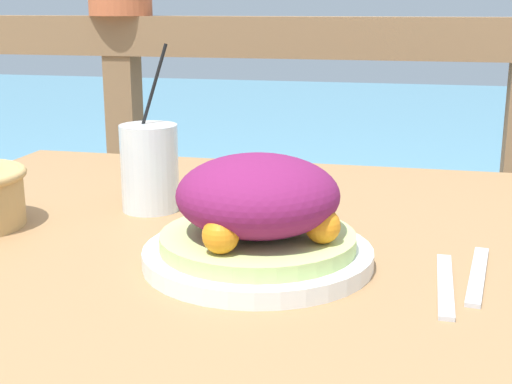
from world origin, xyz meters
name	(u,v)px	position (x,y,z in m)	size (l,w,h in m)	color
patio_table	(231,298)	(0.00, 0.00, 0.63)	(1.06, 0.90, 0.73)	#997047
railing_fence	(311,142)	(0.00, 0.72, 0.72)	(2.80, 0.08, 1.00)	brown
sea_backdrop	(374,153)	(0.00, 3.22, 0.19)	(12.00, 4.00, 0.39)	#568EA8
salad_plate	(258,218)	(0.06, -0.11, 0.79)	(0.27, 0.27, 0.13)	white
drink_glass	(150,167)	(-0.14, 0.08, 0.79)	(0.08, 0.08, 0.24)	silver
fork	(445,284)	(0.28, -0.13, 0.73)	(0.02, 0.18, 0.00)	silver
knife	(478,275)	(0.31, -0.10, 0.73)	(0.04, 0.18, 0.00)	silver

